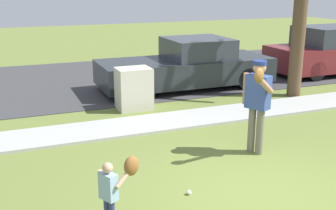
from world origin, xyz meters
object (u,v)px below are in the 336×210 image
baseball (189,192)px  parked_suv_maroon (334,51)px  utility_cabinet (134,89)px  person_child (115,185)px  person_adult (257,97)px  street_tree_near (301,2)px  parked_pickup_dark (188,66)px

baseball → parked_suv_maroon: size_ratio=0.02×
baseball → utility_cabinet: utility_cabinet is taller
baseball → utility_cabinet: size_ratio=0.07×
baseball → person_child: bearing=-156.4°
baseball → parked_suv_maroon: bearing=36.5°
baseball → person_adult: bearing=29.0°
person_child → baseball: size_ratio=13.86×
person_child → street_tree_near: street_tree_near is taller
parked_suv_maroon → street_tree_near: bearing=32.3°
person_adult → parked_suv_maroon: (6.64, 5.24, -0.30)m
person_child → parked_pickup_dark: bearing=32.5°
person_child → baseball: bearing=-2.8°
person_adult → baseball: bearing=2.6°
street_tree_near → parked_pickup_dark: 3.65m
utility_cabinet → baseball: bearing=-97.3°
person_adult → parked_pickup_dark: person_adult is taller
utility_cabinet → person_adult: bearing=-71.6°
person_adult → parked_suv_maroon: person_adult is taller
street_tree_near → parked_pickup_dark: (-2.40, 1.98, -1.91)m
person_adult → street_tree_near: 4.86m
utility_cabinet → parked_suv_maroon: parked_suv_maroon is taller
person_child → baseball: person_child is taller
street_tree_near → parked_suv_maroon: 4.27m
person_child → parked_suv_maroon: parked_suv_maroon is taller
person_child → parked_suv_maroon: 11.86m
person_adult → parked_suv_maroon: bearing=-168.1°
parked_pickup_dark → person_adult: bearing=79.4°
person_adult → parked_pickup_dark: size_ratio=0.34×
baseball → utility_cabinet: 4.69m
street_tree_near → parked_suv_maroon: (3.28, 2.07, -1.79)m
person_adult → utility_cabinet: size_ratio=1.67×
utility_cabinet → street_tree_near: size_ratio=0.22×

